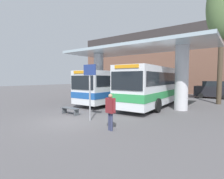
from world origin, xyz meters
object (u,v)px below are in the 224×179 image
Objects in this scene: transit_bus_left_bay at (120,85)px; info_sign_platform at (90,81)px; pedestrian_waiting at (110,108)px; transit_bus_center_bay at (159,85)px; parked_car_street at (214,90)px; waiting_bench_near_pillar at (70,110)px; poplar_tree_behind_left at (222,8)px.

transit_bus_left_bay is 3.40× the size of info_sign_platform.
info_sign_platform is 2.51m from pedestrian_waiting.
transit_bus_center_bay is 9.60m from parked_car_street.
parked_car_street is (2.22, 18.11, -0.04)m from pedestrian_waiting.
transit_bus_left_bay is 7.18× the size of waiting_bench_near_pillar.
poplar_tree_behind_left is at bearing 56.42° from waiting_bench_near_pillar.
transit_bus_center_bay is 3.88× the size of info_sign_platform.
pedestrian_waiting is at bearing 120.29° from transit_bus_left_bay.
info_sign_platform is 1.86× the size of pedestrian_waiting.
waiting_bench_near_pillar is 0.47× the size of info_sign_platform.
poplar_tree_behind_left is at bearing 90.24° from pedestrian_waiting.
info_sign_platform reaches higher than parked_car_street.
pedestrian_waiting is at bearing -20.68° from info_sign_platform.
transit_bus_left_bay is 12.14m from parked_car_street.
waiting_bench_near_pillar is at bearing -111.40° from parked_car_street.
waiting_bench_near_pillar is at bearing 66.25° from transit_bus_center_bay.
info_sign_platform reaches higher than pedestrian_waiting.
pedestrian_waiting is at bearing 95.50° from transit_bus_center_bay.
waiting_bench_near_pillar is 4.62m from pedestrian_waiting.
transit_bus_center_bay is 1.05× the size of poplar_tree_behind_left.
pedestrian_waiting is 18.25m from parked_car_street.
transit_bus_center_bay is at bearing -141.86° from poplar_tree_behind_left.
transit_bus_center_bay is (3.94, 0.68, 0.14)m from transit_bus_left_bay.
poplar_tree_behind_left reaches higher than transit_bus_center_bay.
info_sign_platform is at bearing 173.80° from pedestrian_waiting.
poplar_tree_behind_left is (5.29, 11.98, 6.54)m from info_sign_platform.
transit_bus_center_bay is 3.01× the size of parked_car_street.
parked_car_street is at bearing 76.15° from info_sign_platform.
transit_bus_left_bay is 2.64× the size of parked_car_street.
transit_bus_center_bay is 7.22× the size of pedestrian_waiting.
poplar_tree_behind_left is (8.44, 4.22, 7.10)m from transit_bus_left_bay.
waiting_bench_near_pillar is at bearing 178.14° from pedestrian_waiting.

